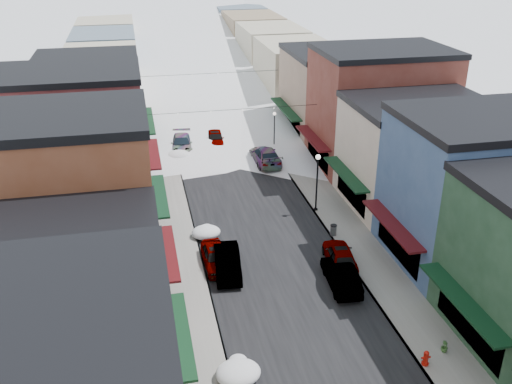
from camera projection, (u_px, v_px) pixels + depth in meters
name	position (u px, v px, depth m)	size (l,w,h in m)	color
road	(206.00, 113.00, 73.06)	(10.00, 160.00, 0.01)	black
sidewalk_left	(154.00, 115.00, 71.76)	(3.20, 160.00, 0.15)	gray
sidewalk_right	(256.00, 109.00, 74.29)	(3.20, 160.00, 0.15)	gray
curb_left	(166.00, 115.00, 72.06)	(0.10, 160.00, 0.15)	slate
curb_right	(244.00, 110.00, 74.00)	(0.10, 160.00, 0.15)	slate
bldg_l_cream	(55.00, 324.00, 26.37)	(11.30, 8.20, 9.50)	beige
bldg_l_brick_near	(56.00, 218.00, 32.75)	(12.30, 8.20, 12.50)	brown
bldg_l_grayblue	(79.00, 186.00, 41.12)	(11.30, 9.20, 9.00)	gray
bldg_l_brick_far	(72.00, 134.00, 48.50)	(13.30, 9.20, 11.00)	maroon
bldg_l_tan	(91.00, 107.00, 57.78)	(11.30, 11.20, 10.00)	tan
bldg_r_blue	(471.00, 190.00, 38.77)	(11.30, 9.20, 10.50)	#37517D
bldg_r_cream	(416.00, 153.00, 47.17)	(12.30, 9.20, 9.00)	beige
bldg_r_brick_far	(379.00, 108.00, 54.73)	(13.30, 9.20, 11.50)	maroon
bldg_r_tan	(334.00, 93.00, 63.83)	(11.30, 11.20, 9.50)	#8F725D
distant_blocks	(186.00, 48.00, 91.80)	(34.00, 55.00, 8.00)	gray
overhead_cables	(220.00, 90.00, 59.37)	(16.40, 15.04, 0.04)	black
car_silver_sedan	(216.00, 257.00, 39.45)	(1.74, 4.31, 1.47)	#A8ACB1
car_dark_hatch	(227.00, 262.00, 38.72)	(1.68, 4.83, 1.59)	black
car_silver_wagon	(182.00, 143.00, 60.19)	(2.26, 5.57, 1.62)	#979A9E
car_green_sedan	(341.00, 275.00, 37.25)	(1.66, 4.76, 1.57)	black
car_gray_suv	(340.00, 255.00, 39.53)	(1.87, 4.64, 1.58)	gray
car_black_sedan	(266.00, 156.00, 56.84)	(2.37, 5.82, 1.69)	black
car_lane_silver	(215.00, 138.00, 61.69)	(1.91, 4.75, 1.62)	#929499
car_lane_white	(222.00, 105.00, 73.32)	(2.86, 6.21, 1.72)	silver
fire_hydrant	(426.00, 358.00, 30.38)	(0.52, 0.39, 0.88)	#B91309
trash_can	(333.00, 230.00, 43.30)	(0.51, 0.51, 0.86)	#5D6062
streetlamp_near	(317.00, 176.00, 46.10)	(0.41, 0.41, 4.92)	black
streetlamp_far	(274.00, 126.00, 59.15)	(0.35, 0.35, 4.16)	black
planter_far	(445.00, 347.00, 31.33)	(0.38, 0.38, 0.67)	#3A632D
snow_pile_near	(238.00, 372.00, 29.57)	(2.37, 2.66, 1.00)	white
snow_pile_mid	(206.00, 232.00, 43.33)	(2.20, 2.55, 0.93)	white
snow_pile_far	(178.00, 155.00, 57.94)	(2.41, 2.68, 1.02)	white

